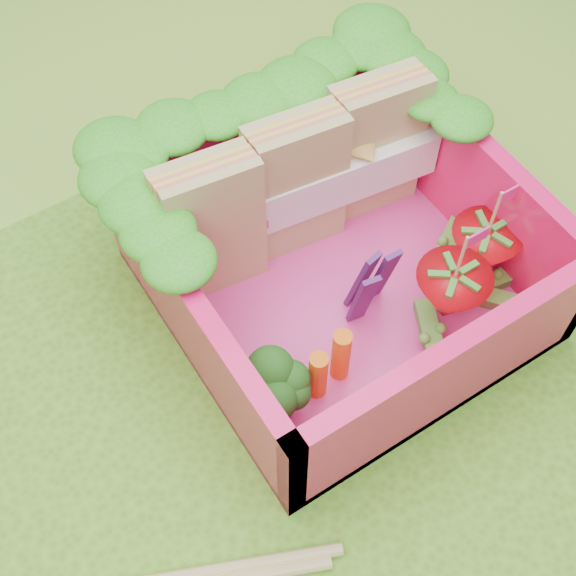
# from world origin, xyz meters

# --- Properties ---
(ground) EXTENTS (14.00, 14.00, 0.00)m
(ground) POSITION_xyz_m (0.00, 0.00, 0.00)
(ground) COLOR #92C838
(ground) RESTS_ON ground
(placemat) EXTENTS (2.60, 2.60, 0.03)m
(placemat) POSITION_xyz_m (0.00, 0.00, 0.01)
(placemat) COLOR #559020
(placemat) RESTS_ON ground
(bento_floor) EXTENTS (1.30, 1.30, 0.05)m
(bento_floor) POSITION_xyz_m (0.47, 0.26, 0.06)
(bento_floor) COLOR #E33996
(bento_floor) RESTS_ON placemat
(bento_box) EXTENTS (1.30, 1.30, 0.55)m
(bento_box) POSITION_xyz_m (0.47, 0.26, 0.31)
(bento_box) COLOR #FD1560
(bento_box) RESTS_ON placemat
(lettuce_ruffle) EXTENTS (1.43, 0.83, 0.11)m
(lettuce_ruffle) POSITION_xyz_m (0.47, 0.74, 0.64)
(lettuce_ruffle) COLOR #22911A
(lettuce_ruffle) RESTS_ON bento_box
(sandwich_stack) EXTENTS (1.18, 0.31, 0.65)m
(sandwich_stack) POSITION_xyz_m (0.48, 0.57, 0.40)
(sandwich_stack) COLOR tan
(sandwich_stack) RESTS_ON bento_floor
(broccoli) EXTENTS (0.33, 0.33, 0.25)m
(broccoli) POSITION_xyz_m (-0.02, -0.06, 0.26)
(broccoli) COLOR #6BA24E
(broccoli) RESTS_ON bento_floor
(carrot_sticks) EXTENTS (0.18, 0.09, 0.27)m
(carrot_sticks) POSITION_xyz_m (0.21, -0.06, 0.21)
(carrot_sticks) COLOR orange
(carrot_sticks) RESTS_ON bento_floor
(purple_wedges) EXTENTS (0.19, 0.11, 0.38)m
(purple_wedges) POSITION_xyz_m (0.50, 0.11, 0.27)
(purple_wedges) COLOR #3C1855
(purple_wedges) RESTS_ON bento_floor
(strawberry_left) EXTENTS (0.28, 0.28, 0.52)m
(strawberry_left) POSITION_xyz_m (0.74, -0.07, 0.23)
(strawberry_left) COLOR red
(strawberry_left) RESTS_ON bento_floor
(strawberry_right) EXTENTS (0.27, 0.27, 0.51)m
(strawberry_right) POSITION_xyz_m (0.97, 0.02, 0.22)
(strawberry_right) COLOR red
(strawberry_right) RESTS_ON bento_floor
(snap_peas) EXTENTS (0.60, 0.59, 0.05)m
(snap_peas) POSITION_xyz_m (0.87, -0.02, 0.11)
(snap_peas) COLOR green
(snap_peas) RESTS_ON bento_floor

